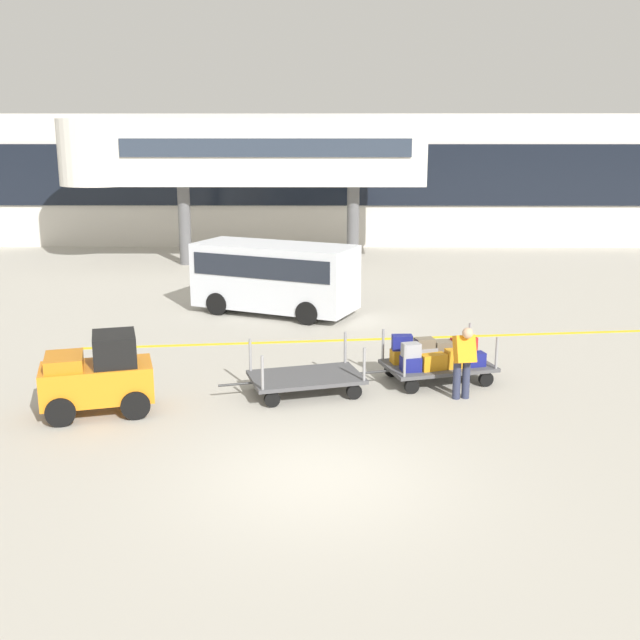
{
  "coord_description": "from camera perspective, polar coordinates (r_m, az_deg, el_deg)",
  "views": [
    {
      "loc": [
        0.12,
        -11.31,
        5.38
      ],
      "look_at": [
        0.0,
        5.06,
        1.33
      ],
      "focal_mm": 43.05,
      "sensor_mm": 36.0,
      "label": 1
    }
  ],
  "objects": [
    {
      "name": "baggage_handler",
      "position": [
        15.86,
        10.63,
        -2.88
      ],
      "size": [
        0.47,
        0.49,
        1.56
      ],
      "color": "#2D334C",
      "rests_on": "ground_plane"
    },
    {
      "name": "terminal_building",
      "position": [
        37.36,
        0.23,
        10.37
      ],
      "size": [
        62.6,
        2.51,
        6.13
      ],
      "color": "beige",
      "rests_on": "ground_plane"
    },
    {
      "name": "ground_plane",
      "position": [
        12.53,
        -0.19,
        -11.53
      ],
      "size": [
        120.0,
        120.0,
        0.0
      ],
      "primitive_type": "plane",
      "color": "#B2ADA0"
    },
    {
      "name": "shuttle_van",
      "position": [
        23.02,
        -3.38,
        3.51
      ],
      "size": [
        5.16,
        3.67,
        2.1
      ],
      "color": "silver",
      "rests_on": "ground_plane"
    },
    {
      "name": "jet_bridge",
      "position": [
        31.57,
        -6.97,
        12.19
      ],
      "size": [
        14.62,
        3.0,
        5.84
      ],
      "color": "silver",
      "rests_on": "ground_plane"
    },
    {
      "name": "baggage_tug",
      "position": [
        15.51,
        -16.14,
        -4.02
      ],
      "size": [
        2.32,
        1.71,
        1.58
      ],
      "color": "orange",
      "rests_on": "ground_plane"
    },
    {
      "name": "apron_lead_line",
      "position": [
        20.75,
        8.63,
        -1.27
      ],
      "size": [
        18.4,
        2.5,
        0.01
      ],
      "primitive_type": "cube",
      "rotation": [
        0.0,
        0.0,
        0.12
      ],
      "color": "yellow",
      "rests_on": "ground_plane"
    },
    {
      "name": "baggage_cart_middle",
      "position": [
        17.01,
        8.58,
        -2.84
      ],
      "size": [
        3.08,
        1.98,
        1.1
      ],
      "color": "#4C4C4F",
      "rests_on": "ground_plane"
    },
    {
      "name": "baggage_cart_lead",
      "position": [
        16.1,
        -1.07,
        -4.32
      ],
      "size": [
        3.08,
        1.98,
        1.1
      ],
      "color": "#4C4C4F",
      "rests_on": "ground_plane"
    }
  ]
}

